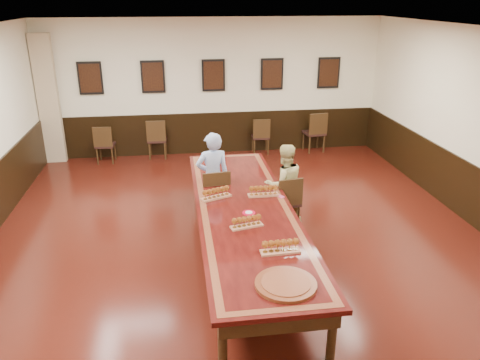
{
  "coord_description": "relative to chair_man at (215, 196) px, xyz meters",
  "views": [
    {
      "loc": [
        -0.94,
        -6.12,
        3.65
      ],
      "look_at": [
        0.0,
        0.5,
        1.0
      ],
      "focal_mm": 35.0,
      "sensor_mm": 36.0,
      "label": 1
    }
  ],
  "objects": [
    {
      "name": "floor",
      "position": [
        0.35,
        -1.13,
        -0.5
      ],
      "size": [
        8.0,
        10.0,
        0.02
      ],
      "primitive_type": "cube",
      "color": "black",
      "rests_on": "ground"
    },
    {
      "name": "ceiling",
      "position": [
        0.35,
        -1.13,
        2.72
      ],
      "size": [
        8.0,
        10.0,
        0.02
      ],
      "primitive_type": "cube",
      "color": "white",
      "rests_on": "floor"
    },
    {
      "name": "wall_back",
      "position": [
        0.35,
        3.88,
        1.11
      ],
      "size": [
        8.0,
        0.02,
        3.2
      ],
      "primitive_type": "cube",
      "color": "#EFECC8",
      "rests_on": "floor"
    },
    {
      "name": "chair_man",
      "position": [
        0.0,
        0.0,
        0.0
      ],
      "size": [
        0.52,
        0.55,
        0.98
      ],
      "primitive_type": null,
      "rotation": [
        0.0,
        0.0,
        3.26
      ],
      "color": "black",
      "rests_on": "floor"
    },
    {
      "name": "chair_woman",
      "position": [
        1.17,
        -0.27,
        -0.04
      ],
      "size": [
        0.49,
        0.52,
        0.89
      ],
      "primitive_type": null,
      "rotation": [
        0.0,
        0.0,
        3.31
      ],
      "color": "black",
      "rests_on": "floor"
    },
    {
      "name": "spare_chair_a",
      "position": [
        -2.23,
        3.47,
        -0.05
      ],
      "size": [
        0.45,
        0.48,
        0.89
      ],
      "primitive_type": null,
      "rotation": [
        0.0,
        0.0,
        3.07
      ],
      "color": "black",
      "rests_on": "floor"
    },
    {
      "name": "spare_chair_b",
      "position": [
        -1.04,
        3.65,
        -0.02
      ],
      "size": [
        0.46,
        0.5,
        0.95
      ],
      "primitive_type": null,
      "rotation": [
        0.0,
        0.0,
        3.1
      ],
      "color": "black",
      "rests_on": "floor"
    },
    {
      "name": "spare_chair_c",
      "position": [
        1.46,
        3.65,
        -0.05
      ],
      "size": [
        0.43,
        0.47,
        0.88
      ],
      "primitive_type": null,
      "rotation": [
        0.0,
        0.0,
        3.1
      ],
      "color": "black",
      "rests_on": "floor"
    },
    {
      "name": "spare_chair_d",
      "position": [
        2.81,
        3.61,
        0.01
      ],
      "size": [
        0.53,
        0.57,
        1.0
      ],
      "primitive_type": null,
      "rotation": [
        0.0,
        0.0,
        3.27
      ],
      "color": "black",
      "rests_on": "floor"
    },
    {
      "name": "person_man",
      "position": [
        -0.01,
        0.1,
        0.29
      ],
      "size": [
        0.61,
        0.44,
        1.57
      ],
      "primitive_type": "imported",
      "rotation": [
        0.0,
        0.0,
        3.26
      ],
      "color": "#507BC8",
      "rests_on": "floor"
    },
    {
      "name": "person_woman",
      "position": [
        1.16,
        -0.17,
        0.21
      ],
      "size": [
        0.77,
        0.65,
        1.4
      ],
      "primitive_type": "imported",
      "rotation": [
        0.0,
        0.0,
        3.31
      ],
      "color": "#D6CE86",
      "rests_on": "floor"
    },
    {
      "name": "pink_phone",
      "position": [
        0.95,
        -0.78,
        0.27
      ],
      "size": [
        0.14,
        0.17,
        0.01
      ],
      "primitive_type": "cube",
      "rotation": [
        0.0,
        0.0,
        0.5
      ],
      "color": "#CF4574",
      "rests_on": "conference_table"
    },
    {
      "name": "curtain",
      "position": [
        -3.4,
        3.69,
        0.96
      ],
      "size": [
        0.45,
        0.18,
        2.9
      ],
      "primitive_type": "cube",
      "color": "tan",
      "rests_on": "floor"
    },
    {
      "name": "wainscoting",
      "position": [
        0.35,
        -1.13,
        0.01
      ],
      "size": [
        8.0,
        10.0,
        1.0
      ],
      "color": "black",
      "rests_on": "floor"
    },
    {
      "name": "conference_table",
      "position": [
        0.35,
        -1.13,
        0.12
      ],
      "size": [
        1.4,
        5.0,
        0.76
      ],
      "color": "black",
      "rests_on": "floor"
    },
    {
      "name": "posters",
      "position": [
        0.35,
        3.81,
        1.41
      ],
      "size": [
        6.14,
        0.04,
        0.74
      ],
      "color": "black",
      "rests_on": "wall_back"
    },
    {
      "name": "flight_a",
      "position": [
        -0.03,
        -0.71,
        0.34
      ],
      "size": [
        0.5,
        0.32,
        0.18
      ],
      "color": "#9C6141",
      "rests_on": "conference_table"
    },
    {
      "name": "flight_b",
      "position": [
        0.7,
        -0.72,
        0.34
      ],
      "size": [
        0.47,
        0.15,
        0.18
      ],
      "color": "#9C6141",
      "rests_on": "conference_table"
    },
    {
      "name": "flight_c",
      "position": [
        0.28,
        -1.72,
        0.34
      ],
      "size": [
        0.46,
        0.23,
        0.17
      ],
      "color": "#9C6141",
      "rests_on": "conference_table"
    },
    {
      "name": "flight_d",
      "position": [
        0.58,
        -2.44,
        0.34
      ],
      "size": [
        0.49,
        0.17,
        0.18
      ],
      "color": "#9C6141",
      "rests_on": "conference_table"
    },
    {
      "name": "red_plate_grp",
      "position": [
        0.38,
        -1.31,
        0.27
      ],
      "size": [
        0.19,
        0.19,
        0.02
      ],
      "color": "#BA0C28",
      "rests_on": "conference_table"
    },
    {
      "name": "carved_platter",
      "position": [
        0.49,
        -3.13,
        0.28
      ],
      "size": [
        0.69,
        0.69,
        0.05
      ],
      "color": "#522110",
      "rests_on": "conference_table"
    }
  ]
}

